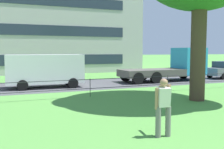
{
  "coord_description": "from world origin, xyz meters",
  "views": [
    {
      "loc": [
        -4.25,
        -0.54,
        2.49
      ],
      "look_at": [
        -0.19,
        9.41,
        1.52
      ],
      "focal_mm": 42.13,
      "sensor_mm": 36.0,
      "label": 1
    }
  ],
  "objects": [
    {
      "name": "street_strip",
      "position": [
        0.0,
        18.16,
        0.0
      ],
      "size": [
        80.0,
        6.05,
        0.01
      ],
      "primitive_type": "cube",
      "color": "#4C4C51",
      "rests_on": "ground"
    },
    {
      "name": "park_fence",
      "position": [
        0.0,
        13.02,
        0.68
      ],
      "size": [
        39.97,
        0.04,
        1.0
      ],
      "color": "#232328",
      "rests_on": "ground"
    },
    {
      "name": "person_thrower",
      "position": [
        -0.06,
        5.81,
        0.92
      ],
      "size": [
        0.57,
        0.76,
        1.7
      ],
      "color": "slate",
      "rests_on": "ground"
    },
    {
      "name": "panel_van_far_left",
      "position": [
        -1.72,
        17.59,
        1.27
      ],
      "size": [
        5.06,
        2.23,
        2.24
      ],
      "color": "white",
      "rests_on": "ground"
    },
    {
      "name": "flatbed_truck_right",
      "position": [
        8.89,
        17.83,
        1.22
      ],
      "size": [
        7.32,
        2.46,
        2.75
      ],
      "color": "#2D99D1",
      "rests_on": "ground"
    }
  ]
}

